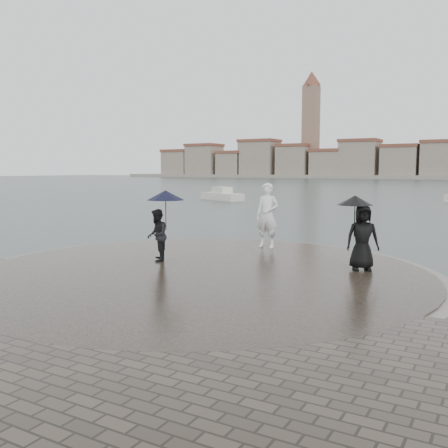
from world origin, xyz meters
The scene contains 7 objects.
ground centered at (0.00, 0.00, 0.00)m, with size 400.00×400.00×0.00m, color #2B3835.
kerb_ring centered at (0.00, 3.50, 0.16)m, with size 12.50×12.50×0.32m, color gray.
quay_tip centered at (0.00, 3.50, 0.18)m, with size 11.90×11.90×0.36m, color #2D261E.
statue centered at (-0.07, 7.85, 1.45)m, with size 0.79×0.52×2.18m, color white.
visitor_left centered at (-1.65, 4.00, 1.52)m, with size 1.24×1.11×2.04m.
visitor_right centered at (3.65, 5.62, 1.44)m, with size 1.22×1.01×1.95m.
boats centered at (1.15, 38.95, 0.38)m, with size 40.08×14.66×1.50m.
Camera 1 is at (6.98, -7.36, 2.98)m, focal length 40.00 mm.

